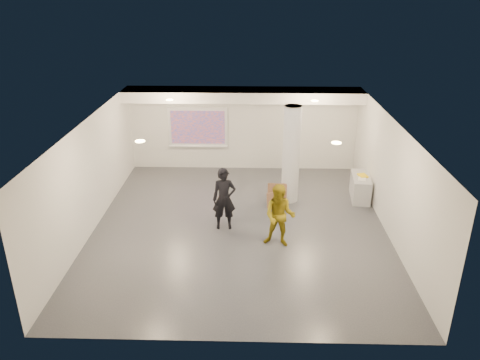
{
  "coord_description": "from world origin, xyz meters",
  "views": [
    {
      "loc": [
        0.32,
        -11.45,
        6.28
      ],
      "look_at": [
        0.0,
        0.4,
        1.25
      ],
      "focal_mm": 35.0,
      "sensor_mm": 36.0,
      "label": 1
    }
  ],
  "objects_px": {
    "projection_screen": "(198,128)",
    "man": "(280,216)",
    "column": "(291,155)",
    "credenza": "(360,187)",
    "woman": "(224,199)"
  },
  "relations": [
    {
      "from": "column",
      "to": "credenza",
      "type": "bearing_deg",
      "value": 4.91
    },
    {
      "from": "projection_screen",
      "to": "column",
      "type": "bearing_deg",
      "value": -40.56
    },
    {
      "from": "credenza",
      "to": "man",
      "type": "distance_m",
      "value": 3.98
    },
    {
      "from": "woman",
      "to": "man",
      "type": "xyz_separation_m",
      "value": [
        1.46,
        -0.89,
        -0.04
      ]
    },
    {
      "from": "man",
      "to": "woman",
      "type": "bearing_deg",
      "value": 162.05
    },
    {
      "from": "column",
      "to": "man",
      "type": "height_order",
      "value": "column"
    },
    {
      "from": "column",
      "to": "credenza",
      "type": "height_order",
      "value": "column"
    },
    {
      "from": "woman",
      "to": "man",
      "type": "bearing_deg",
      "value": -36.52
    },
    {
      "from": "credenza",
      "to": "man",
      "type": "relative_size",
      "value": 0.76
    },
    {
      "from": "woman",
      "to": "column",
      "type": "bearing_deg",
      "value": 38.54
    },
    {
      "from": "column",
      "to": "woman",
      "type": "height_order",
      "value": "column"
    },
    {
      "from": "column",
      "to": "man",
      "type": "relative_size",
      "value": 1.8
    },
    {
      "from": "column",
      "to": "projection_screen",
      "type": "distance_m",
      "value": 4.08
    },
    {
      "from": "column",
      "to": "projection_screen",
      "type": "bearing_deg",
      "value": 139.44
    },
    {
      "from": "projection_screen",
      "to": "man",
      "type": "height_order",
      "value": "projection_screen"
    }
  ]
}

